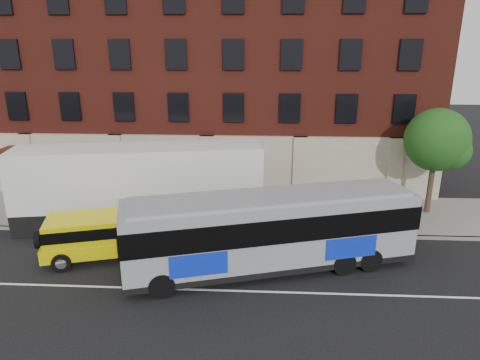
# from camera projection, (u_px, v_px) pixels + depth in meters

# --- Properties ---
(ground) EXTENTS (120.00, 120.00, 0.00)m
(ground) POSITION_uv_depth(u_px,v_px,m) (171.00, 296.00, 17.25)
(ground) COLOR black
(ground) RESTS_ON ground
(sidewalk) EXTENTS (60.00, 6.00, 0.15)m
(sidewalk) POSITION_uv_depth(u_px,v_px,m) (202.00, 211.00, 25.79)
(sidewalk) COLOR gray
(sidewalk) RESTS_ON ground
(kerb) EXTENTS (60.00, 0.25, 0.15)m
(kerb) POSITION_uv_depth(u_px,v_px,m) (194.00, 232.00, 22.94)
(kerb) COLOR gray
(kerb) RESTS_ON ground
(lane_line) EXTENTS (60.00, 0.12, 0.01)m
(lane_line) POSITION_uv_depth(u_px,v_px,m) (174.00, 289.00, 17.73)
(lane_line) COLOR white
(lane_line) RESTS_ON ground
(building) EXTENTS (30.00, 12.10, 15.00)m
(building) POSITION_uv_depth(u_px,v_px,m) (214.00, 75.00, 31.05)
(building) COLOR maroon
(building) RESTS_ON sidewalk
(sign_pole) EXTENTS (0.30, 0.20, 2.50)m
(sign_pole) POSITION_uv_depth(u_px,v_px,m) (39.00, 204.00, 23.10)
(sign_pole) COLOR slate
(sign_pole) RESTS_ON ground
(street_tree) EXTENTS (3.60, 3.60, 6.20)m
(street_tree) POSITION_uv_depth(u_px,v_px,m) (437.00, 142.00, 24.24)
(street_tree) COLOR #3B2A1D
(street_tree) RESTS_ON sidewalk
(city_bus) EXTENTS (13.19, 6.29, 3.54)m
(city_bus) POSITION_uv_depth(u_px,v_px,m) (271.00, 229.00, 18.78)
(city_bus) COLOR gray
(city_bus) RESTS_ON ground
(yellow_suv) EXTENTS (5.62, 3.48, 2.09)m
(yellow_suv) POSITION_uv_depth(u_px,v_px,m) (95.00, 234.00, 20.04)
(yellow_suv) COLOR yellow
(yellow_suv) RESTS_ON ground
(shipping_container) EXTENTS (13.63, 5.00, 4.45)m
(shipping_container) POSITION_uv_depth(u_px,v_px,m) (141.00, 186.00, 23.63)
(shipping_container) COLOR black
(shipping_container) RESTS_ON ground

